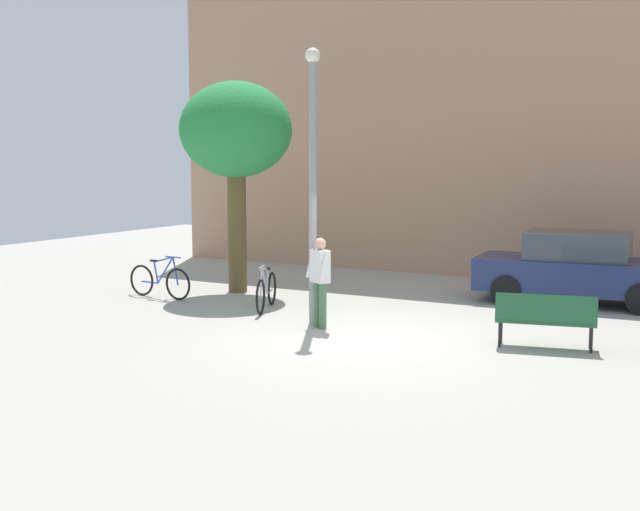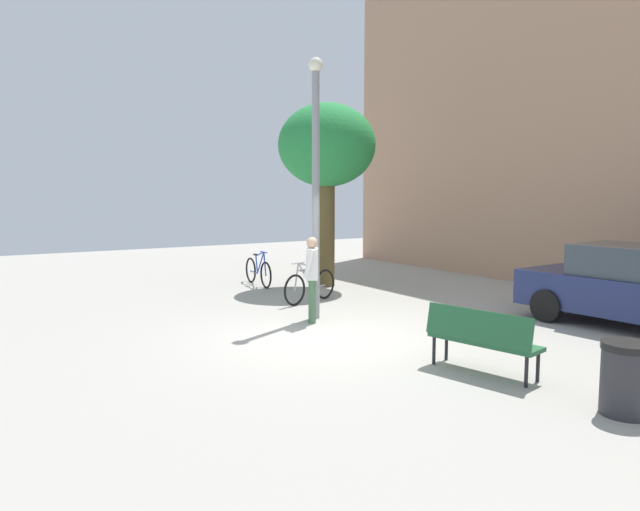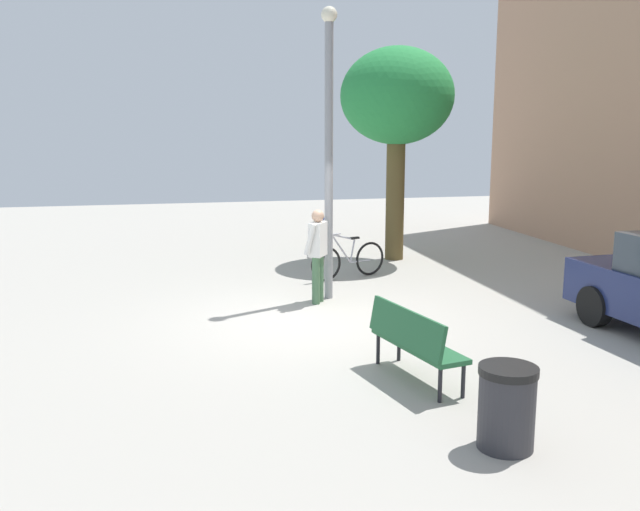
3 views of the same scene
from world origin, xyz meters
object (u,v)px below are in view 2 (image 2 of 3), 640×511
at_px(lamppost, 316,175).
at_px(park_bench, 481,336).
at_px(plaza_tree, 327,148).
at_px(trash_bin, 626,378).
at_px(parked_car_navy, 639,288).
at_px(bicycle_silver, 310,286).
at_px(person_by_lamppost, 312,273).
at_px(bicycle_blue, 258,271).

relative_size(lamppost, park_bench, 3.07).
relative_size(park_bench, plaza_tree, 0.34).
relative_size(park_bench, trash_bin, 1.99).
relative_size(plaza_tree, parked_car_navy, 1.13).
xyz_separation_m(bicycle_silver, trash_bin, (7.80, -0.47, 0.04)).
bearing_deg(person_by_lamppost, bicycle_silver, 150.26).
height_order(park_bench, trash_bin, park_bench).
height_order(park_bench, bicycle_silver, bicycle_silver).
relative_size(parked_car_navy, trash_bin, 5.16).
height_order(lamppost, person_by_lamppost, lamppost).
xyz_separation_m(plaza_tree, bicycle_silver, (1.81, -1.61, -3.31)).
height_order(lamppost, parked_car_navy, lamppost).
distance_m(park_bench, bicycle_silver, 5.91).
bearing_deg(person_by_lamppost, park_bench, 4.40).
distance_m(plaza_tree, bicycle_silver, 4.10).
bearing_deg(trash_bin, lamppost, -177.22).
distance_m(lamppost, plaza_tree, 4.19).
height_order(bicycle_blue, trash_bin, bicycle_blue).
bearing_deg(park_bench, trash_bin, 7.75).
bearing_deg(park_bench, parked_car_navy, 94.68).
distance_m(park_bench, plaza_tree, 8.62).
relative_size(plaza_tree, bicycle_silver, 2.84).
xyz_separation_m(person_by_lamppost, parked_car_navy, (3.67, 4.84, -0.19)).
height_order(plaza_tree, bicycle_silver, plaza_tree).
bearing_deg(bicycle_blue, trash_bin, -2.87).
relative_size(lamppost, person_by_lamppost, 3.06).
relative_size(lamppost, plaza_tree, 1.05).
relative_size(person_by_lamppost, bicycle_silver, 0.97).
bearing_deg(lamppost, park_bench, 0.54).
bearing_deg(person_by_lamppost, plaza_tree, 143.94).
distance_m(park_bench, parked_car_navy, 4.55).
height_order(plaza_tree, parked_car_navy, plaza_tree).
bearing_deg(bicycle_blue, parked_car_navy, 24.07).
relative_size(bicycle_silver, parked_car_navy, 0.40).
bearing_deg(lamppost, trash_bin, 2.78).
bearing_deg(trash_bin, park_bench, -172.25).
bearing_deg(lamppost, parked_car_navy, 49.07).
relative_size(person_by_lamppost, park_bench, 1.00).
height_order(person_by_lamppost, bicycle_silver, person_by_lamppost).
distance_m(person_by_lamppost, trash_bin, 6.02).
bearing_deg(parked_car_navy, trash_bin, -61.63).
bearing_deg(bicycle_silver, plaza_tree, 138.44).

